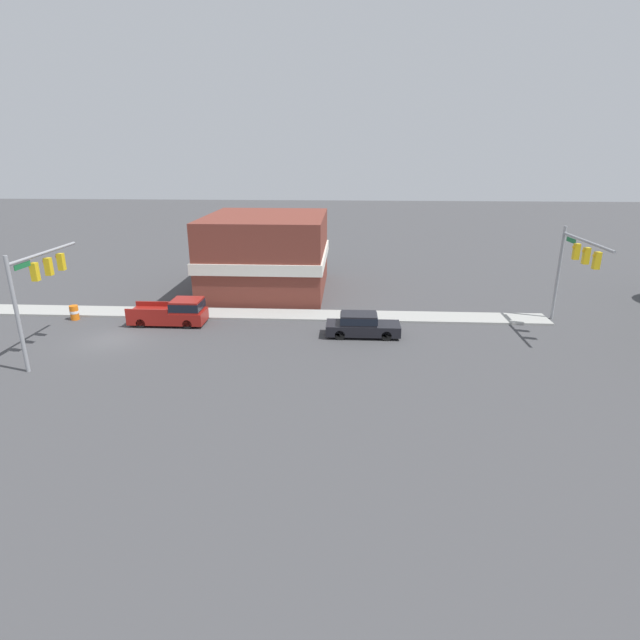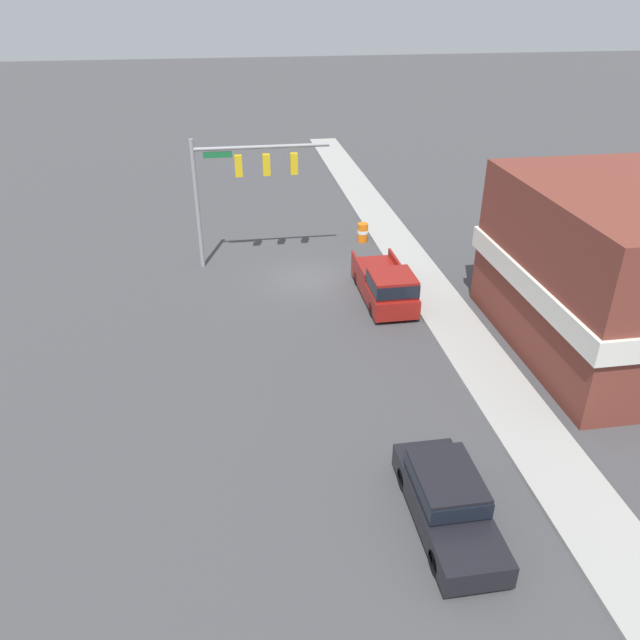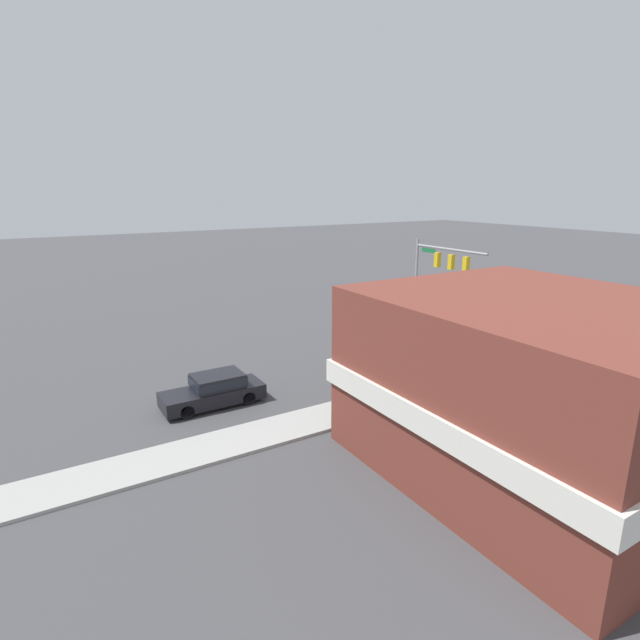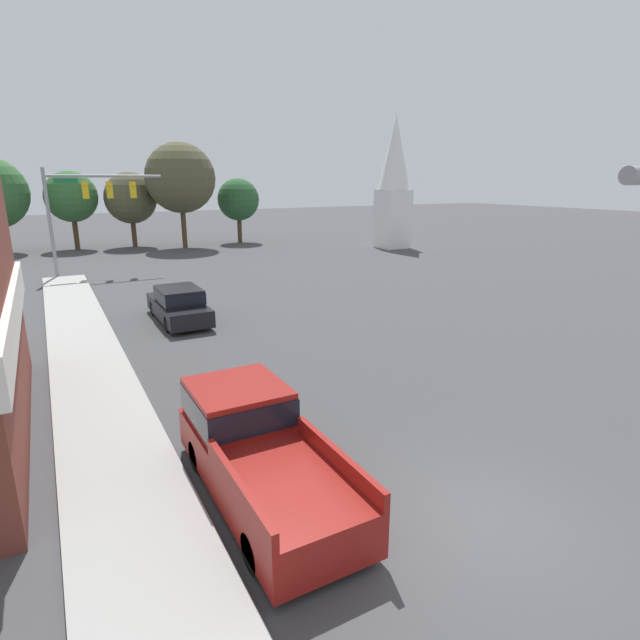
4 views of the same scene
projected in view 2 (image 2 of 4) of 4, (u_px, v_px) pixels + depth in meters
ground_plane at (306, 279)px, 31.28m from camera, size 200.00×200.00×0.00m
sidewalk_curb at (416, 271)px, 32.03m from camera, size 2.40×60.00×0.14m
near_signal_assembly at (242, 174)px, 30.73m from camera, size 6.78×0.49×6.57m
car_lead at (447, 498)px, 17.04m from camera, size 1.82×4.89×1.56m
pickup_truck_parked at (386, 285)px, 28.61m from camera, size 2.00×5.31×1.85m
construction_barrel at (363, 232)px, 35.54m from camera, size 0.62×0.62×1.07m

